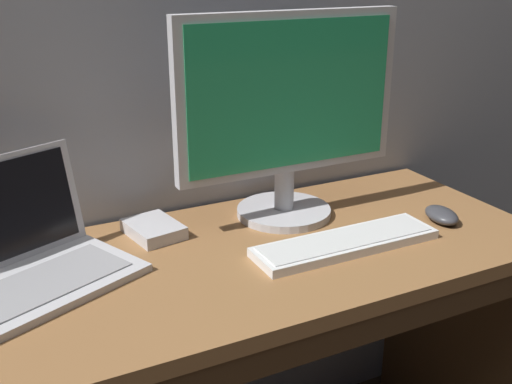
% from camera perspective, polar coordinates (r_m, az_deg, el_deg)
% --- Properties ---
extents(desk, '(1.56, 0.60, 0.78)m').
position_cam_1_polar(desk, '(1.46, -3.59, -14.55)').
color(desk, olive).
rests_on(desk, ground).
extents(laptop_silver, '(0.43, 0.39, 0.24)m').
position_cam_1_polar(laptop_silver, '(1.32, -20.06, -5.92)').
color(laptop_silver, silver).
rests_on(laptop_silver, desk).
extents(external_monitor, '(0.57, 0.24, 0.51)m').
position_cam_1_polar(external_monitor, '(1.47, 3.04, 7.41)').
color(external_monitor, '#B7B7BC').
rests_on(external_monitor, desk).
extents(wired_keyboard, '(0.44, 0.12, 0.02)m').
position_cam_1_polar(wired_keyboard, '(1.41, 8.35, -4.68)').
color(wired_keyboard, white).
rests_on(wired_keyboard, desk).
extents(computer_mouse, '(0.09, 0.12, 0.04)m').
position_cam_1_polar(computer_mouse, '(1.59, 16.89, -2.06)').
color(computer_mouse, '#38383D').
rests_on(computer_mouse, desk).
extents(external_drive_box, '(0.13, 0.16, 0.03)m').
position_cam_1_polar(external_drive_box, '(1.47, -9.51, -3.43)').
color(external_drive_box, silver).
rests_on(external_drive_box, desk).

